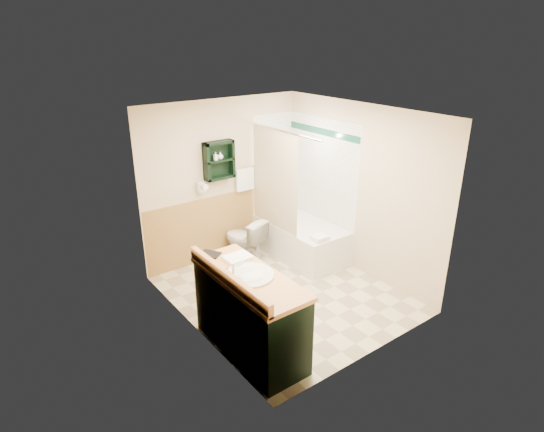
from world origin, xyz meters
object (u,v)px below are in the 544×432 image
Objects in this scene: hair_dryer at (201,187)px; toilet at (244,240)px; wall_shelf at (219,160)px; vanity_book at (206,249)px; vanity at (250,314)px; bathtub at (301,239)px; soap_bottle_a at (216,158)px; soap_bottle_b at (220,156)px.

toilet is at bearing -27.80° from hair_dryer.
wall_shelf is 2.29× the size of hair_dryer.
hair_dryer is 1.69m from vanity_book.
vanity_book is at bearing 105.28° from vanity.
vanity_book is (-2.08, -0.84, 0.77)m from bathtub.
soap_bottle_b is at bearing 0.00° from soap_bottle_a.
wall_shelf is 0.07m from soap_bottle_a.
soap_bottle_b reaches higher than vanity.
bathtub is (1.92, 1.44, -0.19)m from vanity.
wall_shelf is at bearing -64.67° from toilet.
toilet is at bearing 58.28° from vanity.
hair_dryer is at bearing 31.53° from vanity_book.
hair_dryer is 2.10× the size of soap_bottle_a.
soap_bottle_b is (0.92, 2.07, 1.14)m from vanity.
soap_bottle_b is at bearing -13.41° from wall_shelf.
bathtub is at bearing -9.68° from vanity_book.
vanity_book is (-0.76, -1.50, -0.17)m from hair_dryer.
vanity is (-0.89, -2.07, -1.09)m from wall_shelf.
soap_bottle_a is at bearing 24.10° from vanity_book.
toilet reaches higher than bathtub.
wall_shelf reaches higher than soap_bottle_b.
soap_bottle_a is 0.08m from soap_bottle_b.
soap_bottle_b reaches higher than vanity_book.
vanity is at bearing -106.26° from vanity_book.
toilet is 3.04× the size of vanity_book.
vanity_book is at bearing -124.36° from soap_bottle_a.
bathtub is 6.72× the size of vanity_book.
vanity is 2.14m from toilet.
wall_shelf is 1.88m from vanity_book.
vanity_book is at bearing -158.15° from bathtub.
soap_bottle_a is (0.84, 2.07, 1.13)m from vanity.
hair_dryer is at bearing 153.53° from bathtub.
bathtub is 13.12× the size of soap_bottle_a.
soap_bottle_a reaches higher than hair_dryer.
soap_bottle_a is (-0.06, -0.01, 0.04)m from wall_shelf.
soap_bottle_a is (1.00, 1.47, 0.56)m from vanity_book.
bathtub is at bearing -31.77° from wall_shelf.
soap_bottle_a is (-0.29, 0.25, 1.26)m from toilet.
hair_dryer is 1.07× the size of vanity_book.
soap_bottle_b is (1.08, 1.47, 0.57)m from vanity_book.
soap_bottle_b is (0.32, -0.03, 0.41)m from hair_dryer.
vanity_book is 1.86m from soap_bottle_a.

